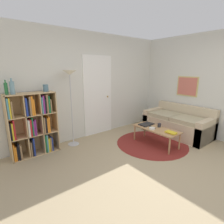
{
  "coord_description": "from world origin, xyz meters",
  "views": [
    {
      "loc": [
        -2.38,
        -1.5,
        1.74
      ],
      "look_at": [
        -0.17,
        1.27,
        0.85
      ],
      "focal_mm": 28.0,
      "sensor_mm": 36.0,
      "label": 1
    }
  ],
  "objects": [
    {
      "name": "book_stack_on_table",
      "position": [
        0.78,
        0.45,
        0.41
      ],
      "size": [
        0.15,
        0.23,
        0.03
      ],
      "color": "gold",
      "rests_on": "coffee_table"
    },
    {
      "name": "vase_on_shelf",
      "position": [
        -1.22,
        2.12,
        1.35
      ],
      "size": [
        0.1,
        0.1,
        0.14
      ],
      "color": "slate",
      "rests_on": "bookshelf"
    },
    {
      "name": "laptop",
      "position": [
        0.83,
        1.17,
        0.4
      ],
      "size": [
        0.37,
        0.25,
        0.02
      ],
      "color": "black",
      "rests_on": "coffee_table"
    },
    {
      "name": "ground_plane",
      "position": [
        0.0,
        0.0,
        0.0
      ],
      "size": [
        14.0,
        14.0,
        0.0
      ],
      "primitive_type": "plane",
      "color": "tan"
    },
    {
      "name": "bowl",
      "position": [
        0.67,
        0.86,
        0.41
      ],
      "size": [
        0.13,
        0.13,
        0.04
      ],
      "color": "silver",
      "rests_on": "coffee_table"
    },
    {
      "name": "floor_lamp",
      "position": [
        -0.72,
        2.04,
        1.45
      ],
      "size": [
        0.31,
        0.31,
        1.7
      ],
      "color": "#B7B7BC",
      "rests_on": "ground_plane"
    },
    {
      "name": "bottle_left",
      "position": [
        -1.92,
        2.12,
        1.39
      ],
      "size": [
        0.06,
        0.06,
        0.26
      ],
      "color": "#236633",
      "rests_on": "bookshelf"
    },
    {
      "name": "wall_right",
      "position": [
        2.24,
        1.15,
        1.3
      ],
      "size": [
        0.08,
        5.31,
        2.6
      ],
      "color": "silver",
      "rests_on": "ground_plane"
    },
    {
      "name": "couch",
      "position": [
        1.83,
        0.9,
        0.28
      ],
      "size": [
        0.86,
        1.68,
        0.77
      ],
      "color": "#CCB793",
      "rests_on": "ground_plane"
    },
    {
      "name": "remote",
      "position": [
        0.74,
        0.92,
        0.4
      ],
      "size": [
        0.09,
        0.18,
        0.02
      ],
      "color": "black",
      "rests_on": "coffee_table"
    },
    {
      "name": "bookshelf",
      "position": [
        -1.55,
        2.12,
        0.64
      ],
      "size": [
        0.92,
        0.34,
        1.28
      ],
      "color": "tan",
      "rests_on": "ground_plane"
    },
    {
      "name": "coffee_table",
      "position": [
        0.79,
        0.85,
        0.35
      ],
      "size": [
        0.46,
        1.07,
        0.39
      ],
      "color": "#AD7F51",
      "rests_on": "ground_plane"
    },
    {
      "name": "bottle_middle",
      "position": [
        -1.82,
        2.1,
        1.4
      ],
      "size": [
        0.08,
        0.08,
        0.29
      ],
      "color": "#6B93A3",
      "rests_on": "bookshelf"
    },
    {
      "name": "wall_back",
      "position": [
        0.01,
        2.33,
        1.29
      ],
      "size": [
        7.44,
        0.11,
        2.6
      ],
      "color": "silver",
      "rests_on": "ground_plane"
    },
    {
      "name": "rug",
      "position": [
        0.76,
        0.92,
        0.0
      ],
      "size": [
        1.65,
        1.65,
        0.01
      ],
      "color": "maroon",
      "rests_on": "ground_plane"
    },
    {
      "name": "cup",
      "position": [
        0.93,
        0.86,
        0.44
      ],
      "size": [
        0.08,
        0.08,
        0.09
      ],
      "color": "#28282D",
      "rests_on": "coffee_table"
    }
  ]
}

